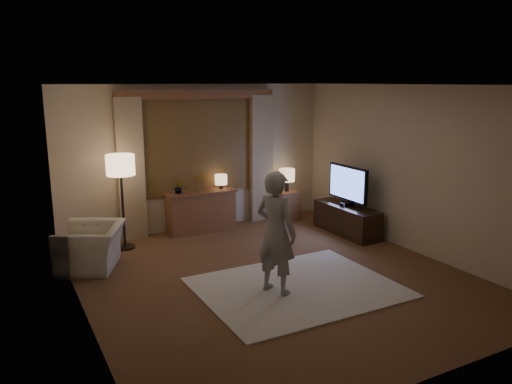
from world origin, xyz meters
TOP-DOWN VIEW (x-y plane):
  - room at (0.00, 0.50)m, footprint 5.04×5.54m
  - rug at (0.07, -0.47)m, footprint 2.50×2.00m
  - sideboard at (-0.07, 2.50)m, footprint 1.20×0.40m
  - picture_frame at (-0.07, 2.50)m, footprint 0.16×0.02m
  - plant at (-0.47, 2.50)m, footprint 0.17×0.13m
  - table_lamp_sideboard at (0.33, 2.50)m, footprint 0.22×0.22m
  - floor_lamp at (-1.52, 2.20)m, footprint 0.45×0.45m
  - armchair at (-2.15, 1.54)m, footprint 1.17×1.23m
  - side_table at (1.70, 2.45)m, footprint 0.40×0.40m
  - table_lamp_side at (1.70, 2.45)m, footprint 0.30×0.30m
  - tv_stand at (2.15, 1.16)m, footprint 0.45×1.40m
  - tv at (2.15, 1.16)m, footprint 0.24×0.99m
  - person at (-0.25, -0.45)m, footprint 0.58×0.67m

SIDE VIEW (x-z plane):
  - rug at x=0.07m, z-range 0.00..0.02m
  - tv_stand at x=2.15m, z-range 0.00..0.50m
  - side_table at x=1.70m, z-range 0.00..0.56m
  - armchair at x=-2.15m, z-range 0.00..0.63m
  - sideboard at x=-0.07m, z-range 0.00..0.70m
  - picture_frame at x=-0.07m, z-range 0.70..0.90m
  - person at x=-0.25m, z-range 0.02..1.59m
  - plant at x=-0.47m, z-range 0.70..1.00m
  - table_lamp_side at x=1.70m, z-range 0.65..1.09m
  - tv at x=2.15m, z-range 0.54..1.25m
  - table_lamp_sideboard at x=0.33m, z-range 0.75..1.05m
  - floor_lamp at x=-1.52m, z-range 0.52..2.05m
  - room at x=0.00m, z-range 0.01..2.65m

